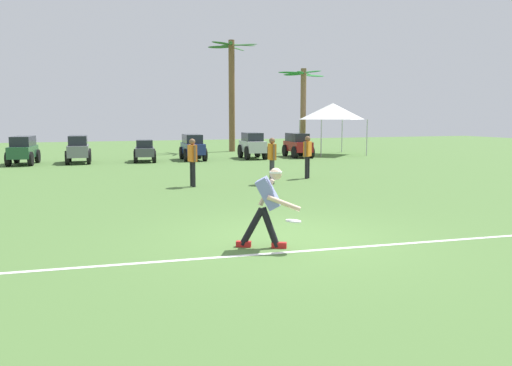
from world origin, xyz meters
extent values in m
plane|color=#4E7438|center=(0.00, 0.00, 0.00)|extent=(80.00, 80.00, 0.00)
cube|color=white|center=(0.00, -0.96, 0.00)|extent=(22.77, 1.77, 0.01)
cylinder|color=black|center=(-0.57, -0.55, 0.36)|extent=(0.37, 0.26, 0.72)
cube|color=red|center=(-0.42, -0.62, 0.05)|extent=(0.28, 0.21, 0.10)
cylinder|color=black|center=(-0.84, -0.41, 0.36)|extent=(0.45, 0.30, 0.69)
cube|color=red|center=(-0.98, -0.34, 0.05)|extent=(0.28, 0.21, 0.10)
cube|color=#7A84C6|center=(-0.59, -0.53, 0.96)|extent=(0.54, 0.50, 0.57)
sphere|color=beige|center=(-0.48, -0.59, 1.29)|extent=(0.28, 0.28, 0.21)
cylinder|color=white|center=(-0.48, -0.59, 1.32)|extent=(0.29, 0.29, 0.03)
cylinder|color=beige|center=(-0.42, -0.82, 0.82)|extent=(0.55, 0.33, 0.27)
cylinder|color=beige|center=(-0.55, -0.33, 0.94)|extent=(0.29, 0.20, 0.49)
cylinder|color=white|center=(-0.28, -0.91, 0.52)|extent=(0.29, 0.29, 0.05)
cylinder|color=#33333D|center=(2.45, 7.09, 0.41)|extent=(0.12, 0.12, 0.82)
cylinder|color=#33333D|center=(2.46, 7.27, 0.41)|extent=(0.12, 0.12, 0.82)
cube|color=orange|center=(2.45, 7.18, 1.09)|extent=(0.22, 0.35, 0.54)
cylinder|color=brown|center=(2.44, 6.97, 1.10)|extent=(0.08, 0.08, 0.52)
cylinder|color=brown|center=(2.46, 7.39, 1.10)|extent=(0.08, 0.08, 0.52)
sphere|color=brown|center=(2.45, 7.18, 1.46)|extent=(0.21, 0.21, 0.20)
cylinder|color=black|center=(-0.20, 7.32, 0.41)|extent=(0.13, 0.13, 0.82)
cylinder|color=black|center=(-0.23, 7.49, 0.41)|extent=(0.13, 0.13, 0.82)
cube|color=orange|center=(-0.21, 7.40, 1.09)|extent=(0.26, 0.37, 0.54)
cylinder|color=brown|center=(-0.17, 7.20, 1.10)|extent=(0.08, 0.08, 0.52)
cylinder|color=brown|center=(-0.25, 7.61, 1.10)|extent=(0.08, 0.08, 0.52)
sphere|color=brown|center=(-0.21, 7.40, 1.46)|extent=(0.23, 0.23, 0.20)
cylinder|color=black|center=(4.16, 8.09, 0.41)|extent=(0.16, 0.16, 0.82)
cylinder|color=black|center=(4.29, 8.22, 0.41)|extent=(0.16, 0.16, 0.82)
cube|color=orange|center=(4.22, 8.15, 1.09)|extent=(0.38, 0.38, 0.54)
cylinder|color=brown|center=(4.07, 8.01, 1.10)|extent=(0.10, 0.10, 0.52)
cylinder|color=brown|center=(4.38, 8.30, 1.10)|extent=(0.10, 0.10, 0.52)
sphere|color=brown|center=(4.22, 8.15, 1.46)|extent=(0.28, 0.28, 0.20)
cube|color=#235133|center=(-6.22, 17.56, 0.60)|extent=(1.20, 2.49, 0.55)
cube|color=#1E232B|center=(-6.20, 17.71, 1.11)|extent=(1.03, 1.88, 0.46)
cylinder|color=black|center=(-6.61, 18.44, 0.33)|extent=(0.25, 0.68, 0.66)
cylinder|color=black|center=(-5.65, 18.34, 0.33)|extent=(0.25, 0.68, 0.66)
cylinder|color=black|center=(-6.78, 16.78, 0.33)|extent=(0.25, 0.68, 0.66)
cylinder|color=black|center=(-5.82, 16.68, 0.33)|extent=(0.25, 0.68, 0.66)
cube|color=slate|center=(-3.73, 17.56, 0.60)|extent=(1.05, 2.43, 0.55)
cube|color=#1E232B|center=(-3.73, 17.71, 1.11)|extent=(0.91, 1.83, 0.46)
cylinder|color=black|center=(-4.18, 18.41, 0.33)|extent=(0.20, 0.67, 0.66)
cylinder|color=black|center=(-3.22, 18.38, 0.33)|extent=(0.20, 0.67, 0.66)
cylinder|color=black|center=(-4.24, 16.74, 0.33)|extent=(0.20, 0.67, 0.66)
cylinder|color=black|center=(-3.28, 16.70, 0.33)|extent=(0.20, 0.67, 0.66)
cube|color=#474C51|center=(-0.57, 17.29, 0.51)|extent=(1.14, 2.29, 0.42)
cube|color=#1E232B|center=(-0.58, 17.20, 0.91)|extent=(0.91, 1.18, 0.38)
cylinder|color=black|center=(-0.93, 18.11, 0.30)|extent=(0.25, 0.62, 0.60)
cylinder|color=black|center=(-0.03, 18.01, 0.30)|extent=(0.25, 0.62, 0.60)
cylinder|color=black|center=(-1.10, 16.58, 0.30)|extent=(0.25, 0.62, 0.60)
cylinder|color=black|center=(-0.20, 16.48, 0.30)|extent=(0.25, 0.62, 0.60)
cube|color=navy|center=(1.93, 17.38, 0.60)|extent=(1.08, 2.45, 0.55)
cube|color=#1E232B|center=(1.94, 17.53, 1.11)|extent=(0.94, 1.84, 0.46)
cylinder|color=black|center=(1.50, 18.24, 0.33)|extent=(0.21, 0.67, 0.66)
cylinder|color=black|center=(2.46, 18.19, 0.33)|extent=(0.21, 0.67, 0.66)
cylinder|color=black|center=(1.41, 16.57, 0.33)|extent=(0.21, 0.67, 0.66)
cylinder|color=black|center=(2.37, 16.52, 0.33)|extent=(0.21, 0.67, 0.66)
cube|color=#B7BABF|center=(5.21, 17.25, 0.66)|extent=(1.15, 2.41, 0.60)
cube|color=#1E232B|center=(5.21, 17.30, 1.18)|extent=(0.97, 1.61, 0.44)
cylinder|color=black|center=(4.77, 18.06, 0.36)|extent=(0.23, 0.73, 0.72)
cylinder|color=black|center=(5.75, 17.99, 0.36)|extent=(0.23, 0.73, 0.72)
cylinder|color=black|center=(4.66, 16.51, 0.36)|extent=(0.23, 0.73, 0.72)
cylinder|color=black|center=(5.64, 16.44, 0.36)|extent=(0.23, 0.73, 0.72)
cube|color=maroon|center=(7.91, 17.27, 0.60)|extent=(1.15, 2.47, 0.55)
cube|color=#1E232B|center=(7.92, 17.42, 1.11)|extent=(0.98, 1.86, 0.46)
cylinder|color=black|center=(7.50, 18.14, 0.33)|extent=(0.23, 0.67, 0.66)
cylinder|color=black|center=(8.45, 18.06, 0.33)|extent=(0.23, 0.67, 0.66)
cylinder|color=black|center=(7.37, 16.47, 0.33)|extent=(0.23, 0.67, 0.66)
cylinder|color=black|center=(8.32, 16.39, 0.33)|extent=(0.23, 0.67, 0.66)
cylinder|color=brown|center=(5.77, 23.04, 3.57)|extent=(0.39, 0.39, 7.13)
ellipsoid|color=#2F5F30|center=(6.60, 23.07, 6.85)|extent=(1.68, 0.32, 0.16)
ellipsoid|color=#2F5F30|center=(6.42, 23.74, 6.69)|extent=(1.49, 1.58, 0.18)
ellipsoid|color=#2F5F30|center=(5.56, 23.76, 6.86)|extent=(0.67, 1.52, 0.16)
ellipsoid|color=#2F5F30|center=(5.08, 23.38, 6.70)|extent=(1.49, 0.90, 0.20)
ellipsoid|color=#2F5F30|center=(5.02, 22.66, 6.85)|extent=(1.61, 0.98, 0.16)
ellipsoid|color=#2F5F30|center=(5.51, 22.34, 6.83)|extent=(0.74, 1.48, 0.17)
ellipsoid|color=#2F5F30|center=(6.45, 22.46, 6.78)|extent=(1.52, 1.34, 0.17)
cylinder|color=brown|center=(9.90, 20.94, 2.65)|extent=(0.36, 0.36, 5.29)
ellipsoid|color=#1F712B|center=(10.70, 21.10, 4.87)|extent=(1.66, 0.56, 0.19)
ellipsoid|color=#1F712B|center=(10.53, 21.69, 5.03)|extent=(1.45, 1.66, 0.14)
ellipsoid|color=#1F712B|center=(9.48, 21.61, 4.96)|extent=(1.04, 1.47, 0.17)
ellipsoid|color=#1F712B|center=(9.06, 21.02, 5.01)|extent=(1.69, 0.40, 0.15)
ellipsoid|color=#1F712B|center=(9.37, 20.25, 4.96)|extent=(1.26, 1.53, 0.17)
ellipsoid|color=#1F712B|center=(10.17, 20.27, 5.04)|extent=(0.79, 1.44, 0.16)
cylinder|color=#B2B5BA|center=(12.15, 19.90, 1.05)|extent=(0.06, 0.06, 2.10)
cylinder|color=#B2B5BA|center=(9.20, 19.90, 1.05)|extent=(0.06, 0.06, 2.10)
cylinder|color=#B2B5BA|center=(12.15, 16.94, 1.05)|extent=(0.06, 0.06, 2.10)
cylinder|color=#B2B5BA|center=(9.20, 16.94, 1.05)|extent=(0.06, 0.06, 2.10)
pyramid|color=white|center=(10.68, 18.42, 2.58)|extent=(3.10, 3.10, 0.96)
camera|label=1|loc=(-3.58, -8.42, 2.25)|focal=35.00mm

